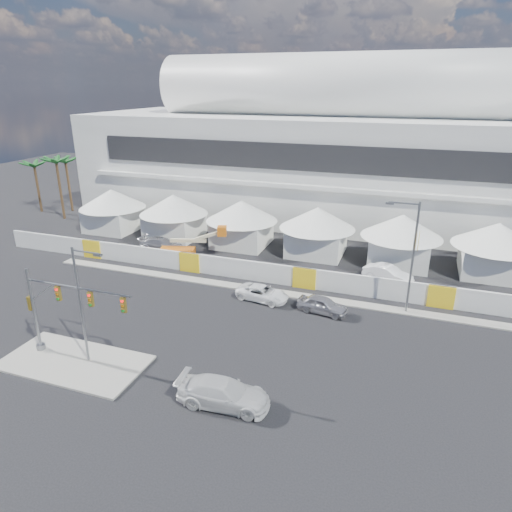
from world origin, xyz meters
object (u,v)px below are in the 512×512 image
(lot_car_a, at_px, (388,274))
(traffic_mast, at_px, (56,310))
(pickup_near, at_px, (224,393))
(pickup_curb, at_px, (262,293))
(streetlight_median, at_px, (82,298))
(streetlight_curb, at_px, (411,250))
(boom_lift, at_px, (183,250))
(lot_car_c, at_px, (162,244))
(sedan_silver, at_px, (322,305))

(lot_car_a, bearing_deg, traffic_mast, 156.51)
(pickup_near, bearing_deg, pickup_curb, 5.53)
(traffic_mast, distance_m, streetlight_median, 2.64)
(pickup_curb, bearing_deg, traffic_mast, 149.19)
(lot_car_a, distance_m, streetlight_curb, 7.98)
(streetlight_curb, bearing_deg, boom_lift, 168.17)
(lot_car_c, xyz_separation_m, traffic_mast, (4.64, -21.42, 2.92))
(sedan_silver, relative_size, streetlight_median, 0.51)
(lot_car_a, distance_m, streetlight_median, 28.21)
(lot_car_c, height_order, streetlight_median, streetlight_median)
(lot_car_a, height_order, boom_lift, boom_lift)
(lot_car_c, bearing_deg, streetlight_curb, -102.28)
(pickup_curb, relative_size, pickup_near, 0.84)
(traffic_mast, relative_size, streetlight_median, 1.03)
(pickup_curb, bearing_deg, lot_car_c, 68.79)
(pickup_curb, height_order, streetlight_median, streetlight_median)
(streetlight_median, bearing_deg, traffic_mast, -179.07)
(pickup_near, bearing_deg, streetlight_curb, -34.87)
(streetlight_curb, relative_size, boom_lift, 1.26)
(streetlight_median, bearing_deg, lot_car_c, 108.07)
(traffic_mast, bearing_deg, streetlight_curb, 33.85)
(lot_car_a, xyz_separation_m, boom_lift, (-21.65, -1.23, 0.22))
(pickup_curb, xyz_separation_m, traffic_mast, (-10.40, -13.20, 3.03))
(lot_car_c, bearing_deg, boom_lift, -111.65)
(streetlight_curb, bearing_deg, lot_car_a, 106.21)
(sedan_silver, height_order, streetlight_curb, streetlight_curb)
(pickup_curb, relative_size, lot_car_a, 1.00)
(lot_car_c, distance_m, streetlight_curb, 28.17)
(sedan_silver, height_order, lot_car_c, lot_car_c)
(streetlight_median, distance_m, boom_lift, 20.54)
(pickup_curb, bearing_deg, streetlight_median, 155.92)
(sedan_silver, relative_size, pickup_near, 0.75)
(streetlight_median, relative_size, streetlight_curb, 0.87)
(sedan_silver, xyz_separation_m, pickup_near, (-3.15, -13.63, 0.10))
(pickup_curb, distance_m, pickup_near, 14.41)
(sedan_silver, height_order, boom_lift, boom_lift)
(traffic_mast, height_order, streetlight_curb, streetlight_curb)
(pickup_near, height_order, traffic_mast, traffic_mast)
(lot_car_c, bearing_deg, sedan_silver, -112.09)
(boom_lift, bearing_deg, pickup_near, -73.59)
(traffic_mast, height_order, boom_lift, traffic_mast)
(lot_car_a, relative_size, traffic_mast, 0.56)
(sedan_silver, height_order, lot_car_a, lot_car_a)
(pickup_near, relative_size, boom_lift, 0.74)
(sedan_silver, xyz_separation_m, pickup_curb, (-5.52, 0.58, -0.06))
(lot_car_c, distance_m, streetlight_median, 22.87)
(pickup_curb, xyz_separation_m, pickup_near, (2.37, -14.21, 0.16))
(streetlight_median, xyz_separation_m, boom_lift, (-3.39, 19.88, -3.90))
(sedan_silver, height_order, pickup_curb, sedan_silver)
(pickup_curb, bearing_deg, pickup_near, -163.10)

